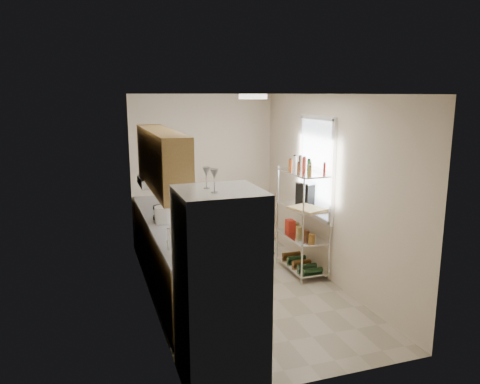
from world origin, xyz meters
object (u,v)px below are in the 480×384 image
(frying_pan_large, at_px, (163,217))
(espresso_machine, at_px, (306,192))
(refrigerator, at_px, (220,286))
(cutting_board, at_px, (307,209))
(rice_cooker, at_px, (165,215))

(frying_pan_large, xyz_separation_m, espresso_machine, (2.11, -0.16, 0.24))
(refrigerator, relative_size, cutting_board, 3.79)
(rice_cooker, bearing_deg, cutting_board, -10.80)
(frying_pan_large, xyz_separation_m, cutting_board, (1.93, -0.57, 0.10))
(frying_pan_large, bearing_deg, espresso_machine, -28.97)
(rice_cooker, height_order, espresso_machine, espresso_machine)
(frying_pan_large, distance_m, cutting_board, 2.02)
(rice_cooker, distance_m, cutting_board, 1.97)
(refrigerator, bearing_deg, cutting_board, 46.20)
(refrigerator, xyz_separation_m, cutting_board, (1.82, 1.90, 0.13))
(frying_pan_large, height_order, cutting_board, cutting_board)
(rice_cooker, relative_size, frying_pan_large, 1.00)
(cutting_board, bearing_deg, refrigerator, -133.80)
(cutting_board, xyz_separation_m, espresso_machine, (0.18, 0.41, 0.14))
(refrigerator, distance_m, cutting_board, 2.64)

